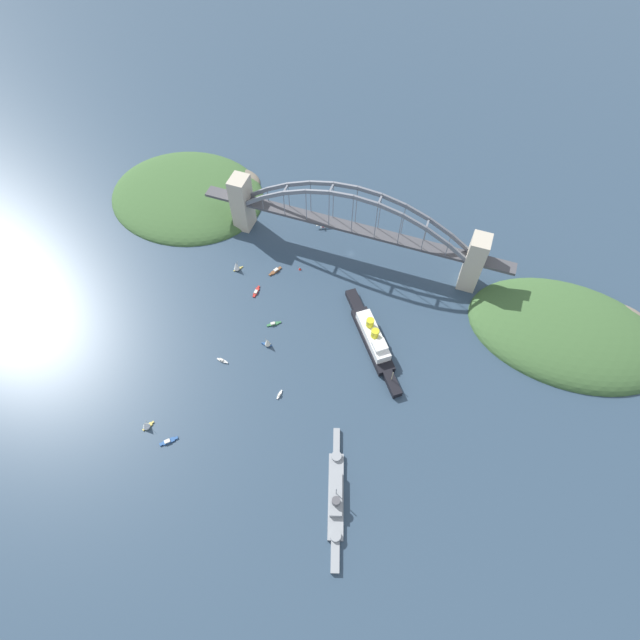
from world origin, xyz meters
TOP-DOWN VIEW (x-y plane):
  - ground_plane at (0.00, 0.00)m, footprint 1400.00×1400.00m
  - harbor_arch_bridge at (-0.00, 0.00)m, footprint 257.23×17.20m
  - headland_west_shore at (-179.97, 21.24)m, footprint 148.27×98.73m
  - headland_east_shore at (161.17, -16.93)m, footprint 142.65×122.30m
  - ocean_liner at (-41.45, 78.95)m, footprint 64.97×80.54m
  - naval_cruiser at (-52.34, 196.39)m, footprint 31.39×84.99m
  - seaplane_taxiing_near_bridge at (32.72, -20.58)m, footprint 11.43×8.75m
  - small_boat_0 at (83.19, 49.22)m, footprint 6.89×7.81m
  - small_boat_1 at (34.04, 89.31)m, footprint 9.84×8.16m
  - small_boat_2 at (7.32, 143.09)m, footprint 2.06×7.52m
  - small_boat_3 at (30.95, 108.00)m, footprint 7.90×4.40m
  - small_boat_4 at (63.96, 199.23)m, footprint 10.18×10.04m
  - small_boat_5 at (52.62, 40.45)m, footprint 7.44×12.06m
  - small_boat_6 at (82.60, 195.09)m, footprint 6.55×8.68m
  - small_boat_7 at (58.99, 65.37)m, footprint 3.04×11.75m
  - small_boat_8 at (56.99, 131.79)m, footprint 8.79×2.39m
  - channel_marker_buoy at (34.32, 31.68)m, footprint 2.20×2.20m

SIDE VIEW (x-z plane):
  - ground_plane at x=0.00m, z-range 0.00..0.00m
  - headland_west_shore at x=-179.97m, z-range -15.58..15.58m
  - headland_east_shore at x=161.17m, z-range -11.88..11.88m
  - small_boat_7 at x=58.99m, z-range -0.27..1.63m
  - small_boat_4 at x=63.96m, z-range -0.27..1.70m
  - small_boat_2 at x=7.32m, z-range -0.28..1.72m
  - small_boat_1 at x=34.04m, z-range -0.31..1.78m
  - small_boat_5 at x=52.62m, z-range -0.32..1.96m
  - small_boat_8 at x=56.99m, z-range -0.34..2.02m
  - channel_marker_buoy at x=34.32m, z-range -0.26..2.49m
  - seaplane_taxiing_near_bridge at x=32.72m, z-range -0.41..4.48m
  - naval_cruiser at x=-52.34m, z-range -5.56..11.09m
  - small_boat_6 at x=82.60m, z-range -0.32..8.07m
  - small_boat_3 at x=30.95m, z-range -0.32..9.13m
  - small_boat_0 at x=83.19m, z-range -0.34..9.89m
  - ocean_liner at x=-41.45m, z-range -3.74..14.89m
  - harbor_arch_bridge at x=0.00m, z-range -5.56..62.74m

